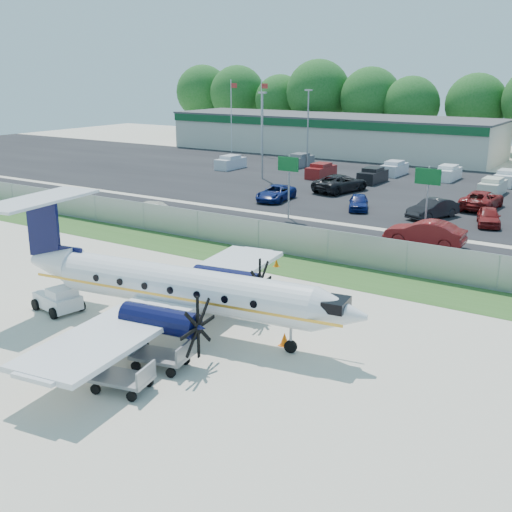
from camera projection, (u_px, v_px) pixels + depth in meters
The scene contains 27 objects.
ground at pixel (181, 339), 27.93m from camera, with size 170.00×170.00×0.00m, color beige.
grass_verge at pixel (312, 270), 37.58m from camera, with size 170.00×4.00×0.02m, color #2D561E.
access_road at pixel (361, 243), 43.22m from camera, with size 170.00×8.00×0.02m, color black.
parking_lot at pixel (453, 195), 60.12m from camera, with size 170.00×32.00×0.02m, color black.
perimeter_fence at pixel (328, 246), 38.92m from camera, with size 120.00×0.06×1.99m.
building_west at pixel (330, 134), 89.65m from camera, with size 46.40×12.40×5.24m.
sign_left at pixel (288, 173), 49.55m from camera, with size 1.80×0.26×5.00m.
sign_mid at pixel (427, 186), 43.79m from camera, with size 1.80×0.26×5.00m.
flagpole_west at pixel (232, 112), 89.43m from camera, with size 1.06×0.12×10.00m.
flagpole_east at pixel (262, 113), 86.81m from camera, with size 1.06×0.12×10.00m.
light_pole_nw at pixel (262, 129), 67.52m from camera, with size 0.90×0.35×9.09m.
light_pole_sw at pixel (308, 123), 75.57m from camera, with size 0.90×0.35×9.09m.
aircraft at pixel (177, 287), 28.22m from camera, with size 17.70×17.40×5.42m.
pushback_tug at pixel (59, 299), 30.99m from camera, with size 2.57×2.06×1.27m.
baggage_cart_near at pixel (122, 377), 23.30m from camera, with size 2.37×1.71×1.13m.
baggage_cart_far at pixel (161, 355), 25.08m from camera, with size 2.42×1.74×1.16m.
cone_nose at pixel (284, 339), 27.18m from camera, with size 0.41×0.41×0.59m.
cone_starboard_wing at pixel (276, 263), 38.10m from camera, with size 0.34×0.34×0.48m.
road_car_west at pixel (157, 219), 50.50m from camera, with size 1.69×4.20×1.43m, color beige.
road_car_mid at pixel (424, 246), 42.68m from camera, with size 1.82×5.22×1.72m, color maroon.
parked_car_a at pixel (276, 201), 57.43m from camera, with size 2.28×4.94×1.37m, color navy.
parked_car_b at pixel (358, 210), 53.62m from camera, with size 1.56×3.88×1.32m, color navy.
parked_car_c at pixel (432, 218), 50.61m from camera, with size 1.62×4.66×1.53m, color black.
parked_car_d at pixel (488, 225), 48.26m from camera, with size 1.62×4.02×1.37m, color maroon.
parked_car_f at pixel (340, 192), 61.56m from camera, with size 2.81×6.09×1.69m, color black.
parked_car_g at pixel (481, 209), 53.97m from camera, with size 2.63×5.70×1.58m, color maroon.
far_parking_rows at pixel (468, 187), 64.15m from camera, with size 56.00×10.00×1.60m, color gray, non-canonical shape.
Camera 1 is at (16.81, -19.85, 11.27)m, focal length 45.00 mm.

